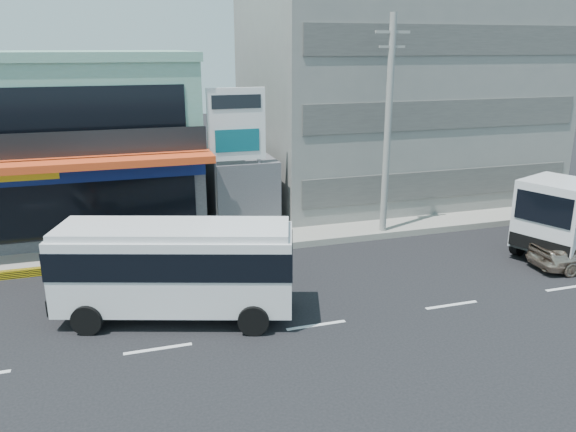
% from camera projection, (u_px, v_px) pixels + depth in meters
% --- Properties ---
extents(ground, '(120.00, 120.00, 0.00)m').
position_uv_depth(ground, '(316.00, 325.00, 18.07)').
color(ground, black).
rests_on(ground, ground).
extents(sidewalk, '(70.00, 5.00, 0.30)m').
position_uv_depth(sidewalk, '(345.00, 222.00, 28.13)').
color(sidewalk, gray).
rests_on(sidewalk, ground).
extents(shop_building, '(12.40, 11.70, 8.00)m').
position_uv_depth(shop_building, '(66.00, 145.00, 27.41)').
color(shop_building, '#424347').
rests_on(shop_building, ground).
extents(concrete_building, '(16.00, 12.00, 14.00)m').
position_uv_depth(concrete_building, '(392.00, 75.00, 32.58)').
color(concrete_building, gray).
rests_on(concrete_building, ground).
extents(gap_structure, '(3.00, 6.00, 3.50)m').
position_uv_depth(gap_structure, '(236.00, 187.00, 28.54)').
color(gap_structure, '#424347').
rests_on(gap_structure, ground).
extents(satellite_dish, '(1.50, 1.50, 0.15)m').
position_uv_depth(satellite_dish, '(240.00, 155.00, 27.09)').
color(satellite_dish, slate).
rests_on(satellite_dish, gap_structure).
extents(billboard, '(2.60, 0.18, 6.90)m').
position_uv_depth(billboard, '(237.00, 133.00, 24.91)').
color(billboard, gray).
rests_on(billboard, ground).
extents(utility_pole_near, '(1.60, 0.30, 10.00)m').
position_uv_depth(utility_pole_near, '(388.00, 127.00, 25.04)').
color(utility_pole_near, '#999993').
rests_on(utility_pole_near, ground).
extents(minibus, '(7.97, 4.60, 3.18)m').
position_uv_depth(minibus, '(175.00, 263.00, 18.11)').
color(minibus, silver).
rests_on(minibus, ground).
extents(motorcycle_rider, '(2.02, 0.91, 2.50)m').
position_uv_depth(motorcycle_rider, '(93.00, 264.00, 20.98)').
color(motorcycle_rider, '#5E100D').
rests_on(motorcycle_rider, ground).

